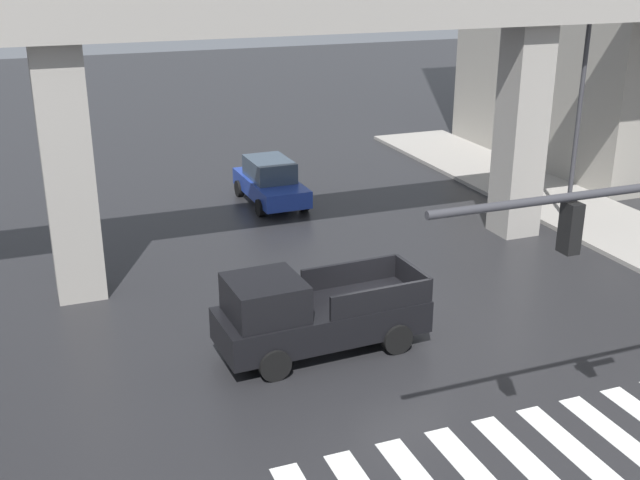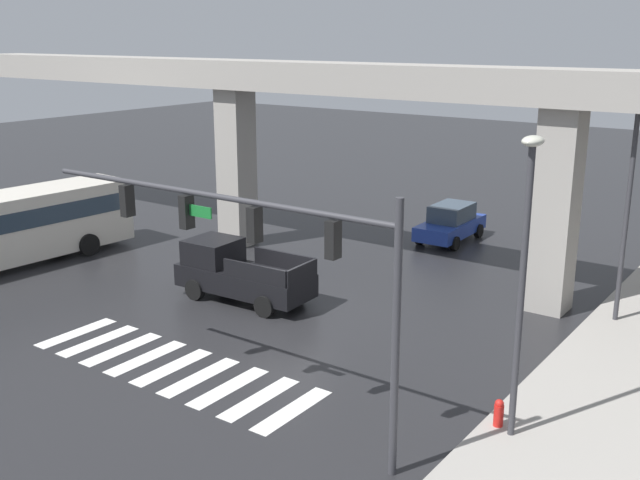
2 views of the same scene
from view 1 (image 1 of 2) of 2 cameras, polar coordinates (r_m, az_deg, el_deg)
name	(u,v)px [view 1 (image 1 of 2)]	position (r m, az deg, el deg)	size (l,w,h in m)	color
ground_plane	(394,334)	(20.27, 5.39, -6.78)	(120.00, 120.00, 0.00)	#232326
crosswalk_stripes	(521,457)	(16.22, 14.42, -15.03)	(9.35, 2.80, 0.01)	silver
elevated_overpass	(318,33)	(23.11, -0.16, 14.79)	(49.07, 2.09, 8.23)	#9E9991
pickup_truck	(311,314)	(18.93, -0.69, -5.42)	(5.18, 2.25, 2.08)	black
sedan_blue	(270,182)	(30.17, -3.63, 4.26)	(2.03, 4.34, 1.72)	#1E3899
street_lamp_mid_block	(581,97)	(28.22, 18.43, 9.86)	(0.44, 0.70, 7.24)	#38383D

